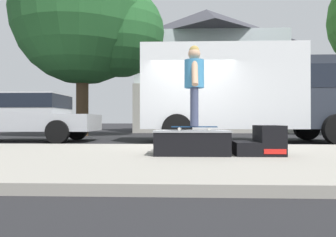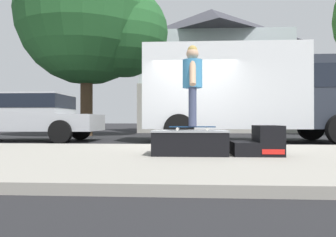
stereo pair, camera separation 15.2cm
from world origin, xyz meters
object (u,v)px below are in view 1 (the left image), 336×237
object	(u,v)px
kicker_ramp	(262,143)
skater_kid	(194,79)
skateboard	(194,127)
box_truck	(249,90)
street_tree_main	(90,20)
pickup_truck_silver	(17,115)
skate_box	(192,142)

from	to	relation	value
kicker_ramp	skater_kid	xyz separation A→B (m)	(-1.14, -0.01, 1.09)
skateboard	box_truck	bearing A→B (deg)	68.46
box_truck	street_tree_main	distance (m)	8.40
kicker_ramp	street_tree_main	xyz separation A→B (m)	(-5.55, 9.10, 5.04)
kicker_ramp	skater_kid	world-z (taller)	skater_kid
skateboard	pickup_truck_silver	distance (m)	7.71
pickup_truck_silver	skate_box	bearing A→B (deg)	-41.71
kicker_ramp	pickup_truck_silver	size ratio (longest dim) A/B	0.14
box_truck	street_tree_main	xyz separation A→B (m)	(-6.43, 3.97, 3.67)
skate_box	pickup_truck_silver	distance (m)	7.67
kicker_ramp	skateboard	bearing A→B (deg)	-179.25
skater_kid	street_tree_main	bearing A→B (deg)	115.80
skateboard	pickup_truck_silver	xyz separation A→B (m)	(-5.76, 5.11, 0.30)
skateboard	skater_kid	bearing A→B (deg)	-93.58
skateboard	skater_kid	world-z (taller)	skater_kid
kicker_ramp	street_tree_main	size ratio (longest dim) A/B	0.09
skater_kid	pickup_truck_silver	size ratio (longest dim) A/B	0.24
skater_kid	pickup_truck_silver	bearing A→B (deg)	138.43
skateboard	pickup_truck_silver	bearing A→B (deg)	138.43
skate_box	pickup_truck_silver	world-z (taller)	pickup_truck_silver
skate_box	skater_kid	size ratio (longest dim) A/B	0.92
skateboard	box_truck	distance (m)	5.64
skater_kid	box_truck	world-z (taller)	box_truck
skate_box	skateboard	world-z (taller)	skateboard
skate_box	kicker_ramp	world-z (taller)	kicker_ramp
skate_box	pickup_truck_silver	bearing A→B (deg)	138.29
pickup_truck_silver	street_tree_main	xyz separation A→B (m)	(1.36, 4.00, 4.48)
box_truck	skate_box	bearing A→B (deg)	-112.05
skate_box	skater_kid	xyz separation A→B (m)	(0.05, -0.02, 1.08)
skater_kid	pickup_truck_silver	distance (m)	7.72
pickup_truck_silver	kicker_ramp	bearing A→B (deg)	-36.42
skate_box	kicker_ramp	size ratio (longest dim) A/B	1.59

